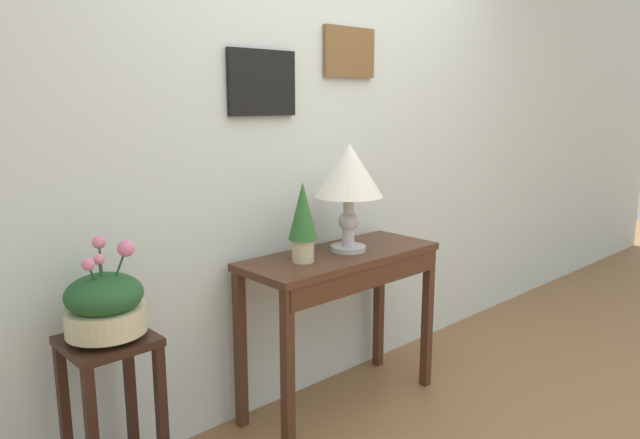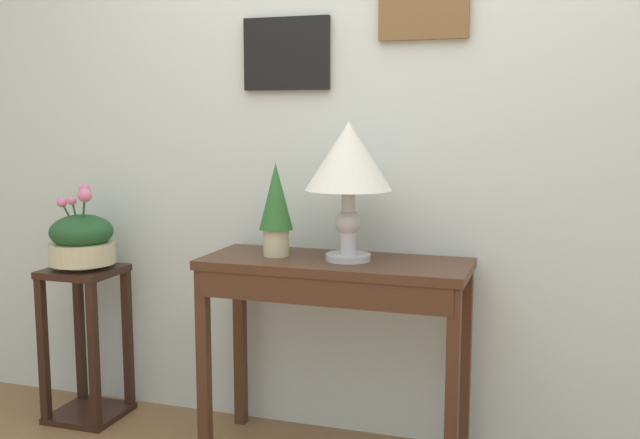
# 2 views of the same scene
# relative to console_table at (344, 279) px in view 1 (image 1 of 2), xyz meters

# --- Properties ---
(back_wall_with_art) EXTENTS (9.00, 0.13, 2.80)m
(back_wall_with_art) POSITION_rel_console_table_xyz_m (0.14, 0.31, 0.74)
(back_wall_with_art) COLOR silver
(back_wall_with_art) RESTS_ON ground
(console_table) EXTENTS (1.02, 0.40, 0.79)m
(console_table) POSITION_rel_console_table_xyz_m (0.00, 0.00, 0.00)
(console_table) COLOR #472819
(console_table) RESTS_ON ground
(table_lamp) EXTENTS (0.33, 0.33, 0.52)m
(table_lamp) POSITION_rel_console_table_xyz_m (0.05, 0.02, 0.50)
(table_lamp) COLOR #B7B7BC
(table_lamp) RESTS_ON console_table
(potted_plant_on_console) EXTENTS (0.13, 0.13, 0.36)m
(potted_plant_on_console) POSITION_rel_console_table_xyz_m (-0.24, 0.02, 0.33)
(potted_plant_on_console) COLOR beige
(potted_plant_on_console) RESTS_ON console_table
(pedestal_stand_left) EXTENTS (0.30, 0.30, 0.68)m
(pedestal_stand_left) POSITION_rel_console_table_xyz_m (-1.15, 0.04, -0.32)
(pedestal_stand_left) COLOR black
(pedestal_stand_left) RESTS_ON ground
(planter_bowl_wide) EXTENTS (0.28, 0.28, 0.37)m
(planter_bowl_wide) POSITION_rel_console_table_xyz_m (-1.15, 0.04, 0.14)
(planter_bowl_wide) COLOR beige
(planter_bowl_wide) RESTS_ON pedestal_stand_left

